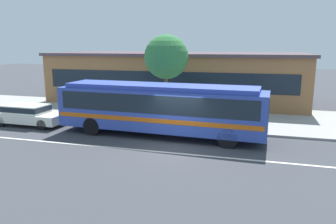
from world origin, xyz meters
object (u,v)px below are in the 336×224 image
(transit_bus, at_px, (160,106))
(pedestrian_walking_along_curb, at_px, (202,110))
(sedan_behind_bus, at_px, (28,114))
(bus_stop_sign, at_px, (238,103))
(street_tree_near_stop, at_px, (166,57))
(pedestrian_waiting_near_sign, at_px, (266,112))
(pedestrian_standing_by_tree, at_px, (224,108))

(transit_bus, distance_m, pedestrian_walking_along_curb, 2.96)
(sedan_behind_bus, height_order, bus_stop_sign, bus_stop_sign)
(pedestrian_walking_along_curb, height_order, street_tree_near_stop, street_tree_near_stop)
(transit_bus, distance_m, pedestrian_waiting_near_sign, 6.37)
(pedestrian_walking_along_curb, distance_m, bus_stop_sign, 2.23)
(bus_stop_sign, bearing_deg, pedestrian_waiting_near_sign, 36.07)
(pedestrian_walking_along_curb, relative_size, pedestrian_standing_by_tree, 1.05)
(sedan_behind_bus, distance_m, pedestrian_walking_along_curb, 10.84)
(sedan_behind_bus, bearing_deg, bus_stop_sign, 7.12)
(sedan_behind_bus, relative_size, street_tree_near_stop, 0.83)
(transit_bus, distance_m, street_tree_near_stop, 5.25)
(pedestrian_waiting_near_sign, bearing_deg, street_tree_near_stop, 165.98)
(sedan_behind_bus, height_order, pedestrian_standing_by_tree, pedestrian_standing_by_tree)
(transit_bus, relative_size, street_tree_near_stop, 2.08)
(pedestrian_waiting_near_sign, bearing_deg, sedan_behind_bus, -169.10)
(sedan_behind_bus, height_order, pedestrian_walking_along_curb, pedestrian_walking_along_curb)
(transit_bus, xyz_separation_m, bus_stop_sign, (4.05, 1.70, 0.10))
(pedestrian_standing_by_tree, bearing_deg, bus_stop_sign, -61.20)
(bus_stop_sign, height_order, street_tree_near_stop, street_tree_near_stop)
(bus_stop_sign, bearing_deg, pedestrian_standing_by_tree, 118.80)
(bus_stop_sign, bearing_deg, pedestrian_walking_along_curb, 167.70)
(street_tree_near_stop, bearing_deg, pedestrian_standing_by_tree, -15.40)
(transit_bus, xyz_separation_m, pedestrian_walking_along_curb, (1.96, 2.16, -0.53))
(transit_bus, xyz_separation_m, sedan_behind_bus, (-8.68, 0.12, -0.94))
(sedan_behind_bus, bearing_deg, pedestrian_walking_along_curb, 10.89)
(sedan_behind_bus, bearing_deg, street_tree_near_stop, 29.63)
(sedan_behind_bus, bearing_deg, transit_bus, -0.76)
(transit_bus, distance_m, pedestrian_standing_by_tree, 4.65)
(pedestrian_walking_along_curb, bearing_deg, street_tree_near_stop, 140.76)
(pedestrian_waiting_near_sign, xyz_separation_m, street_tree_near_stop, (-6.59, 1.65, 3.06))
(transit_bus, relative_size, sedan_behind_bus, 2.50)
(sedan_behind_bus, xyz_separation_m, pedestrian_standing_by_tree, (11.79, 3.29, 0.34))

